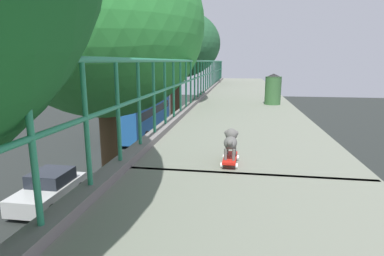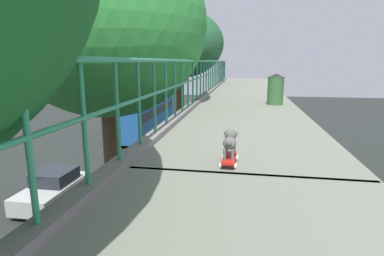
{
  "view_description": "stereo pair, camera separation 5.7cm",
  "coord_description": "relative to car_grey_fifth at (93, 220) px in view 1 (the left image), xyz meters",
  "views": [
    {
      "loc": [
        1.01,
        -2.37,
        6.62
      ],
      "look_at": [
        0.39,
        1.66,
        5.75
      ],
      "focal_mm": 29.09,
      "sensor_mm": 36.0,
      "label": 1
    },
    {
      "loc": [
        1.07,
        -2.36,
        6.62
      ],
      "look_at": [
        0.39,
        1.66,
        5.75
      ],
      "focal_mm": 29.09,
      "sensor_mm": 36.0,
      "label": 2
    }
  ],
  "objects": [
    {
      "name": "toy_skateboard",
      "position": [
        5.31,
        -6.71,
        4.82
      ],
      "size": [
        0.2,
        0.47,
        0.08
      ],
      "color": "red",
      "rests_on": "overpass_deck"
    },
    {
      "name": "roadside_tree_far",
      "position": [
        1.93,
        6.36,
        6.7
      ],
      "size": [
        4.74,
        4.74,
        9.31
      ],
      "color": "#503625",
      "rests_on": "ground"
    },
    {
      "name": "green_railing",
      "position": [
        4.14,
        -7.75,
        5.04
      ],
      "size": [
        0.2,
        37.27,
        1.18
      ],
      "color": "slate",
      "rests_on": "overpass_deck"
    },
    {
      "name": "overpass_deck",
      "position": [
        5.45,
        -7.75,
        4.56
      ],
      "size": [
        2.72,
        39.24,
        0.4
      ],
      "color": "slate",
      "rests_on": "bridge_pier"
    },
    {
      "name": "small_dog",
      "position": [
        5.31,
        -6.69,
        5.02
      ],
      "size": [
        0.16,
        0.41,
        0.3
      ],
      "color": "#605E5B",
      "rests_on": "toy_skateboard"
    },
    {
      "name": "litter_bin",
      "position": [
        6.27,
        -1.48,
        5.18
      ],
      "size": [
        0.43,
        0.43,
        0.83
      ],
      "color": "#356234",
      "rests_on": "overpass_deck"
    },
    {
      "name": "car_grey_fifth",
      "position": [
        0.0,
        0.0,
        0.0
      ],
      "size": [
        1.79,
        3.89,
        1.55
      ],
      "color": "slate",
      "rests_on": "ground"
    },
    {
      "name": "roadside_tree_mid",
      "position": [
        1.62,
        -1.7,
        6.83
      ],
      "size": [
        5.58,
        5.58,
        10.14
      ],
      "color": "#4D3823",
      "rests_on": "ground"
    },
    {
      "name": "car_silver_sixth",
      "position": [
        -3.33,
        2.37,
        0.01
      ],
      "size": [
        1.95,
        3.87,
        1.57
      ],
      "color": "#B4B6B2",
      "rests_on": "ground"
    },
    {
      "name": "city_bus",
      "position": [
        -3.53,
        17.21,
        1.12
      ],
      "size": [
        2.78,
        10.93,
        3.25
      ],
      "color": "#1D5190",
      "rests_on": "ground"
    }
  ]
}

